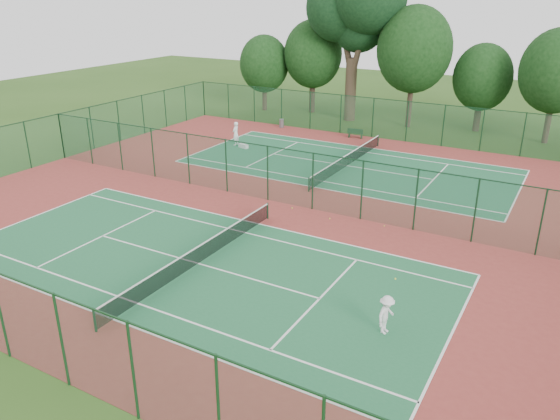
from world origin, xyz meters
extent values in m
plane|color=#2C4F18|center=(0.00, 0.00, 0.00)|extent=(120.00, 120.00, 0.00)
cube|color=maroon|center=(0.00, 0.00, 0.01)|extent=(40.00, 36.00, 0.01)
cube|color=#1F623A|center=(0.00, -9.00, 0.01)|extent=(23.77, 10.97, 0.01)
cube|color=#1E613B|center=(0.00, 9.00, 0.01)|extent=(23.77, 10.97, 0.01)
cube|color=#1B5232|center=(0.00, 18.00, 1.75)|extent=(40.00, 0.02, 3.50)
cube|color=#14371D|center=(0.00, 18.00, 3.46)|extent=(40.00, 0.05, 0.05)
cube|color=#17452D|center=(0.00, -18.00, 1.75)|extent=(40.00, 0.02, 3.50)
cube|color=#163D1E|center=(0.00, -18.00, 3.46)|extent=(40.00, 0.05, 0.05)
cube|color=#1B5336|center=(-20.00, 0.00, 1.75)|extent=(0.02, 36.00, 3.50)
cube|color=#13341D|center=(-20.00, 0.00, 3.46)|extent=(0.05, 36.00, 0.05)
cube|color=#1A4F31|center=(0.00, 0.00, 1.75)|extent=(40.00, 0.02, 3.50)
cube|color=#13361E|center=(0.00, 0.00, 3.46)|extent=(40.00, 0.05, 0.05)
cylinder|color=#14381F|center=(0.00, -15.40, 0.49)|extent=(0.10, 0.10, 0.97)
cylinder|color=#14381F|center=(0.00, -2.60, 0.49)|extent=(0.10, 0.10, 0.97)
cube|color=black|center=(0.00, -9.00, 0.48)|extent=(0.02, 12.80, 0.85)
cube|color=silver|center=(0.00, -9.00, 0.92)|extent=(0.04, 12.80, 0.06)
cylinder|color=#13351F|center=(0.00, 2.60, 0.49)|extent=(0.10, 0.10, 0.97)
cylinder|color=#13351F|center=(0.00, 15.40, 0.49)|extent=(0.10, 0.10, 0.97)
cube|color=black|center=(0.00, 9.00, 0.48)|extent=(0.02, 12.80, 0.85)
cube|color=white|center=(0.00, 9.00, 0.92)|extent=(0.04, 12.80, 0.06)
imported|color=silver|center=(9.64, -9.99, 0.81)|extent=(0.73, 1.09, 1.57)
imported|color=white|center=(-10.53, 9.79, 1.00)|extent=(0.51, 0.74, 1.97)
cylinder|color=slate|center=(-10.33, 17.24, 0.41)|extent=(0.49, 0.49, 0.79)
cube|color=#12361B|center=(-3.26, 16.96, 0.22)|extent=(0.12, 0.38, 0.42)
cube|color=#12361B|center=(-2.15, 17.10, 0.22)|extent=(0.12, 0.38, 0.42)
cube|color=#12361B|center=(-2.70, 17.03, 0.45)|extent=(1.43, 0.57, 0.05)
cube|color=#12361B|center=(-2.68, 16.85, 0.66)|extent=(1.39, 0.23, 0.42)
cube|color=silver|center=(-9.47, 9.32, 0.17)|extent=(0.93, 0.53, 0.33)
sphere|color=#CFE535|center=(3.12, -0.91, 0.05)|extent=(0.07, 0.07, 0.07)
sphere|color=#E1F038|center=(6.18, -0.35, 0.04)|extent=(0.06, 0.06, 0.06)
sphere|color=#D3F138|center=(0.48, -0.55, 0.05)|extent=(0.07, 0.07, 0.07)
cylinder|color=#3B2D20|center=(-6.00, 23.41, 3.03)|extent=(1.11, 1.11, 6.07)
cylinder|color=#3B2D20|center=(-6.91, 23.71, 7.59)|extent=(2.06, 0.61, 6.04)
cylinder|color=#3B2D20|center=(-5.09, 23.21, 7.89)|extent=(1.92, 0.57, 6.55)
sphere|color=black|center=(-7.62, 23.71, 10.62)|extent=(6.47, 6.47, 6.47)
sphere|color=black|center=(-5.79, 24.22, 9.10)|extent=(5.26, 5.26, 5.26)
camera|label=1|loc=(14.85, -27.22, 12.16)|focal=35.00mm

